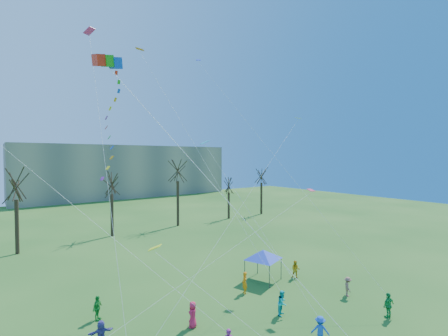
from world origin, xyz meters
TOP-DOWN VIEW (x-y plane):
  - distant_building at (22.00, 82.00)m, footprint 60.00×14.00m
  - bare_tree_row at (4.92, 36.53)m, footprint 67.99×8.21m
  - big_box_kite at (-5.08, 8.25)m, footprint 4.81×6.99m
  - canopy_tent_blue at (9.54, 11.26)m, footprint 3.70×3.70m
  - festival_crowd at (-0.64, 6.10)m, footprint 27.14×14.14m
  - small_kites_aloft at (-0.24, 11.68)m, footprint 32.02×17.39m

SIDE VIEW (x-z plane):
  - festival_crowd at x=-0.64m, z-range -0.07..1.78m
  - canopy_tent_blue at x=9.54m, z-range 1.02..3.94m
  - bare_tree_row at x=4.92m, z-range 1.29..13.18m
  - distant_building at x=22.00m, z-range 0.00..15.00m
  - big_box_kite at x=-5.08m, z-range 3.07..23.76m
  - small_kites_aloft at x=-0.24m, z-range -2.16..29.77m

